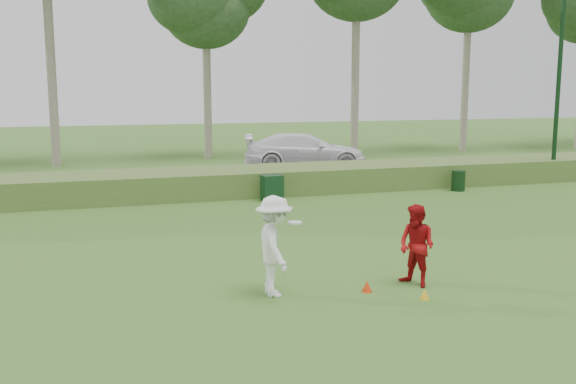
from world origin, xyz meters
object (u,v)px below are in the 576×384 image
object	(u,v)px
cone_orange	(367,286)
trash_bin	(458,181)
player_white	(274,246)
cone_yellow	(425,294)
player_red	(417,246)
lamp_post	(561,45)
car_right	(305,151)
utility_cabinet	(272,188)

from	to	relation	value
cone_orange	trash_bin	size ratio (longest dim) A/B	0.28
player_white	trash_bin	distance (m)	14.20
player_white	cone_yellow	size ratio (longest dim) A/B	9.61
player_red	cone_yellow	world-z (taller)	player_red
player_red	cone_orange	bearing A→B (deg)	-110.02
lamp_post	cone_yellow	distance (m)	18.45
lamp_post	player_red	xyz separation A→B (m)	(-12.71, -11.15, -4.78)
cone_orange	car_right	distance (m)	18.75
trash_bin	car_right	size ratio (longest dim) A/B	0.13
lamp_post	car_right	size ratio (longest dim) A/B	1.41
lamp_post	cone_yellow	bearing A→B (deg)	-137.36
lamp_post	utility_cabinet	xyz separation A→B (m)	(-12.62, -0.98, -5.15)
cone_orange	utility_cabinet	xyz separation A→B (m)	(1.17, 10.23, 0.33)
utility_cabinet	trash_bin	bearing A→B (deg)	-7.86
cone_orange	utility_cabinet	bearing A→B (deg)	83.47
player_red	car_right	size ratio (longest dim) A/B	0.28
lamp_post	player_white	bearing A→B (deg)	-145.06
cone_orange	trash_bin	world-z (taller)	trash_bin
player_white	utility_cabinet	xyz separation A→B (m)	(2.91, 9.86, -0.50)
player_red	trash_bin	xyz separation A→B (m)	(7.46, 10.10, -0.42)
lamp_post	trash_bin	xyz separation A→B (m)	(-5.25, -1.05, -5.21)
lamp_post	cone_orange	bearing A→B (deg)	-140.89
car_right	cone_orange	bearing A→B (deg)	177.88
lamp_post	trash_bin	distance (m)	7.47
trash_bin	car_right	bearing A→B (deg)	113.33
player_white	trash_bin	world-z (taller)	player_white
cone_yellow	trash_bin	xyz separation A→B (m)	(7.71, 10.88, 0.29)
player_red	trash_bin	size ratio (longest dim) A/B	2.09
player_white	cone_orange	distance (m)	1.96
player_white	utility_cabinet	distance (m)	10.30
cone_orange	car_right	xyz separation A→B (m)	(5.15, 18.02, 0.79)
player_red	car_right	xyz separation A→B (m)	(4.07, 17.95, 0.09)
player_white	car_right	xyz separation A→B (m)	(6.89, 17.65, -0.04)
car_right	lamp_post	bearing A→B (deg)	-114.41
cone_yellow	trash_bin	distance (m)	13.34
lamp_post	car_right	xyz separation A→B (m)	(-8.64, 6.81, -4.69)
trash_bin	utility_cabinet	bearing A→B (deg)	179.43
utility_cabinet	car_right	bearing A→B (deg)	55.63
player_white	car_right	distance (m)	18.94
player_red	cone_yellow	xyz separation A→B (m)	(-0.25, -0.79, -0.71)
player_white	cone_orange	xyz separation A→B (m)	(1.73, -0.37, -0.84)
trash_bin	cone_orange	bearing A→B (deg)	-130.05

